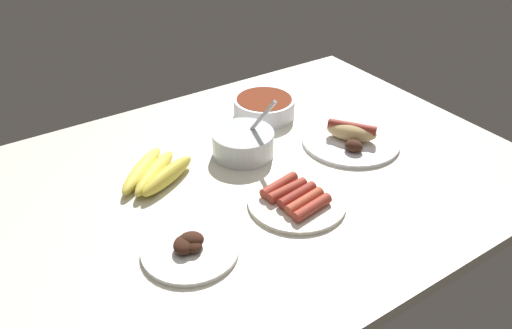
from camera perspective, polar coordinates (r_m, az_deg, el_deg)
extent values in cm
cube|color=silver|center=(117.23, 0.49, -1.46)|extent=(120.00, 90.00, 3.00)
cylinder|color=white|center=(129.28, 10.56, 2.65)|extent=(24.36, 24.36, 1.00)
ellipsoid|color=tan|center=(127.93, 10.69, 3.68)|extent=(12.14, 13.63, 4.40)
cylinder|color=maroon|center=(127.34, 10.74, 4.15)|extent=(8.85, 11.02, 2.40)
ellipsoid|color=#381E14|center=(123.68, 10.95, 2.08)|extent=(5.23, 5.57, 2.80)
cylinder|color=silver|center=(121.34, -1.45, 2.42)|extent=(14.82, 14.82, 5.99)
cylinder|color=beige|center=(120.72, -1.46, 2.90)|extent=(13.04, 13.04, 2.70)
cube|color=#B7B7BC|center=(118.54, 0.35, 4.96)|extent=(3.43, 9.81, 13.48)
cylinder|color=white|center=(96.59, -7.39, -9.43)|extent=(18.39, 18.39, 1.00)
ellipsoid|color=#381E14|center=(95.59, -7.28, -8.40)|extent=(5.93, 5.58, 2.86)
ellipsoid|color=#381E14|center=(95.30, -7.26, -8.83)|extent=(4.19, 5.03, 2.17)
ellipsoid|color=#381E14|center=(95.12, -8.10, -8.90)|extent=(6.12, 6.29, 2.45)
cylinder|color=white|center=(138.35, 0.92, 6.44)|extent=(16.58, 16.58, 5.12)
cylinder|color=maroon|center=(137.37, 0.93, 7.24)|extent=(14.92, 14.92, 1.00)
cylinder|color=white|center=(106.97, 4.43, -4.21)|extent=(20.84, 20.84, 1.00)
cylinder|color=#9E3828|center=(103.33, 6.43, -4.77)|extent=(9.93, 3.74, 2.27)
cylinder|color=#AD472D|center=(104.63, 5.44, -4.13)|extent=(9.93, 3.77, 2.27)
cylinder|color=maroon|center=(105.97, 4.47, -3.51)|extent=(9.92, 3.69, 2.27)
cylinder|color=#9E3828|center=(107.36, 3.53, -2.91)|extent=(9.86, 3.13, 2.27)
cylinder|color=#9E3828|center=(108.78, 2.61, -2.31)|extent=(9.95, 4.06, 2.27)
ellipsoid|color=gold|center=(113.47, -9.89, -1.23)|extent=(16.35, 10.39, 3.99)
ellipsoid|color=#E5D14C|center=(115.20, -11.32, -0.90)|extent=(15.89, 14.21, 3.68)
ellipsoid|color=#E5D14C|center=(117.04, -12.71, -0.60)|extent=(16.19, 15.31, 3.29)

